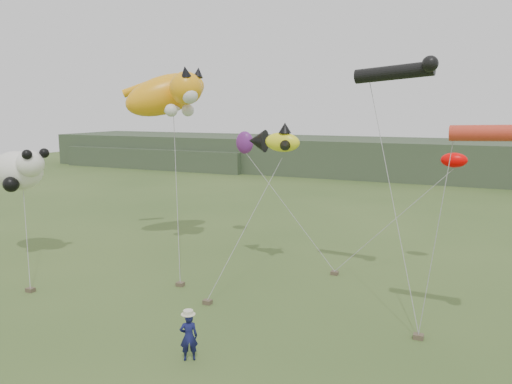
% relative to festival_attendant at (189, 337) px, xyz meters
% --- Properties ---
extents(ground, '(120.00, 120.00, 0.00)m').
position_rel_festival_attendant_xyz_m(ground, '(0.40, 0.29, -0.73)').
color(ground, '#385123').
rests_on(ground, ground).
extents(headland, '(90.00, 13.00, 4.00)m').
position_rel_festival_attendant_xyz_m(headland, '(-2.71, 44.98, 1.19)').
color(headland, '#2D3D28').
rests_on(headland, ground).
extents(festival_attendant, '(0.64, 0.59, 1.47)m').
position_rel_festival_attendant_xyz_m(festival_attendant, '(0.00, 0.00, 0.00)').
color(festival_attendant, '#131649').
rests_on(festival_attendant, ground).
extents(sandbag_anchors, '(15.32, 7.39, 0.17)m').
position_rel_festival_attendant_xyz_m(sandbag_anchors, '(-1.23, 4.98, -0.65)').
color(sandbag_anchors, brown).
rests_on(sandbag_anchors, ground).
extents(cat_kite, '(5.75, 4.72, 3.12)m').
position_rel_festival_attendant_xyz_m(cat_kite, '(-7.17, 10.16, 7.43)').
color(cat_kite, '#F9A113').
rests_on(cat_kite, ground).
extents(fish_kite, '(2.59, 1.77, 1.36)m').
position_rel_festival_attendant_xyz_m(fish_kite, '(-0.85, 8.70, 5.26)').
color(fish_kite, yellow).
rests_on(fish_kite, ground).
extents(tube_kites, '(6.60, 4.40, 2.90)m').
position_rel_festival_attendant_xyz_m(tube_kites, '(6.07, 6.64, 7.21)').
color(tube_kites, black).
rests_on(tube_kites, ground).
extents(panda_kite, '(3.38, 2.18, 2.10)m').
position_rel_festival_attendant_xyz_m(panda_kite, '(-12.90, 5.50, 3.73)').
color(panda_kite, white).
rests_on(panda_kite, ground).
extents(misc_kites, '(11.84, 1.93, 1.35)m').
position_rel_festival_attendant_xyz_m(misc_kites, '(-0.28, 12.44, 4.70)').
color(misc_kites, '#FC0101').
rests_on(misc_kites, ground).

